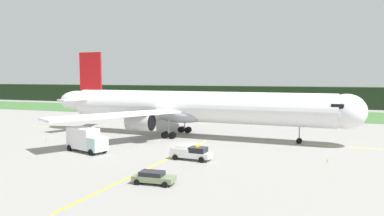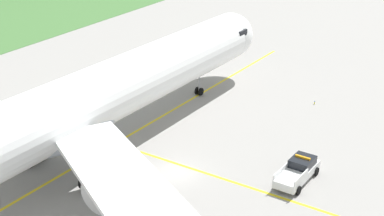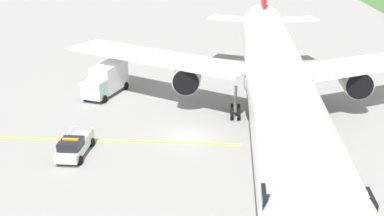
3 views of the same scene
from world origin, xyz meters
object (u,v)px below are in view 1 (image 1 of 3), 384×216
Objects in this scene: ops_pickup_truck at (193,153)px; catering_truck at (86,139)px; airliner at (191,107)px; staff_car at (153,177)px.

ops_pickup_truck is 0.76× the size of catering_truck.
airliner is 19.59m from ops_pickup_truck.
catering_truck reaches higher than staff_car.
ops_pickup_truck is 11.43m from staff_car.
staff_car is at bearing -77.52° from airliner.
staff_car is (16.39, -11.16, -1.14)m from catering_truck.
ops_pickup_truck is at bearing 88.96° from staff_car.
catering_truck is at bearing -179.09° from ops_pickup_truck.
staff_car is at bearing -91.04° from ops_pickup_truck.
catering_truck is (-16.60, -0.26, 0.93)m from ops_pickup_truck.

